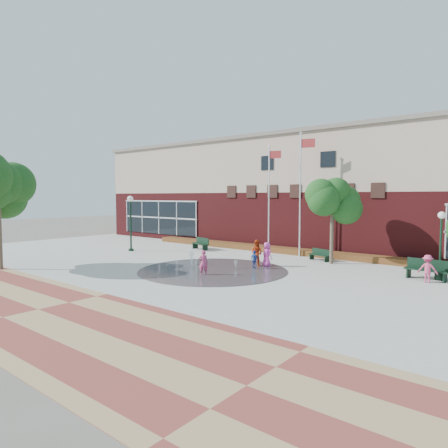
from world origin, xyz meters
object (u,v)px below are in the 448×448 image
Objects in this scene: flagpole_left at (269,195)px; trash_can at (440,271)px; child_splash at (203,263)px; flagpole_right at (301,188)px; bench_left at (200,246)px.

trash_can is (11.03, -1.42, -3.85)m from flagpole_left.
flagpole_left is 5.72× the size of child_splash.
trash_can is (9.21, -2.57, -4.34)m from flagpole_right.
child_splash is at bearing -146.95° from trash_can.
flagpole_right reaches higher than child_splash.
bench_left is 2.14× the size of trash_can.
bench_left is 10.25m from child_splash.
flagpole_right is 10.50m from trash_can.
child_splash is (-10.08, -6.56, 0.21)m from trash_can.
flagpole_left is 0.90× the size of flagpole_right.
flagpole_left reaches higher than child_splash.
flagpole_left is 8.82m from child_splash.
flagpole_right is 6.35× the size of child_splash.
flagpole_left reaches higher than bench_left.
flagpole_right is at bearing 29.84° from bench_left.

